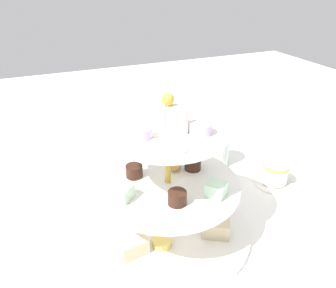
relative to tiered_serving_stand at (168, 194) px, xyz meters
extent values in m
plane|color=white|center=(0.00, 0.00, -0.08)|extent=(2.40, 2.40, 0.00)
cylinder|color=white|center=(0.00, 0.00, -0.08)|extent=(0.30, 0.30, 0.01)
cylinder|color=white|center=(0.00, 0.00, 0.02)|extent=(0.25, 0.25, 0.01)
cylinder|color=white|center=(0.00, 0.00, 0.12)|extent=(0.19, 0.19, 0.01)
cylinder|color=gold|center=(0.00, 0.00, 0.05)|extent=(0.01, 0.01, 0.26)
sphere|color=gold|center=(0.00, 0.00, 0.18)|extent=(0.02, 0.02, 0.02)
cube|color=beige|center=(-0.09, 0.01, -0.06)|extent=(0.05, 0.04, 0.03)
cube|color=beige|center=(0.04, -0.08, -0.06)|extent=(0.04, 0.05, 0.03)
cube|color=beige|center=(0.05, 0.07, -0.06)|extent=(0.05, 0.06, 0.03)
cylinder|color=#E5C660|center=(0.04, -0.03, -0.07)|extent=(0.04, 0.04, 0.01)
cylinder|color=#381E14|center=(-0.04, -0.05, 0.04)|extent=(0.03, 0.03, 0.02)
cylinder|color=#381E14|center=(0.06, -0.01, 0.04)|extent=(0.03, 0.03, 0.02)
cylinder|color=#381E14|center=(-0.02, 0.06, 0.04)|extent=(0.03, 0.03, 0.02)
cube|color=silver|center=(0.07, 0.06, 0.04)|extent=(0.04, 0.04, 0.02)
cube|color=silver|center=(-0.08, 0.03, 0.04)|extent=(0.04, 0.04, 0.02)
cube|color=silver|center=(0.02, -0.09, 0.04)|extent=(0.04, 0.04, 0.02)
sphere|color=gold|center=(-0.03, 0.03, 0.04)|extent=(0.02, 0.02, 0.02)
cylinder|color=silver|center=(0.02, -0.05, 0.14)|extent=(0.03, 0.03, 0.02)
cylinder|color=silver|center=(0.04, 0.04, 0.14)|extent=(0.03, 0.03, 0.02)
cylinder|color=silver|center=(-0.05, 0.01, 0.14)|extent=(0.03, 0.03, 0.02)
cylinder|color=white|center=(0.01, 0.01, 0.15)|extent=(0.04, 0.04, 0.04)
cube|color=silver|center=(-0.04, -0.03, 0.13)|extent=(0.09, 0.03, 0.00)
cube|color=silver|center=(0.04, -0.03, 0.13)|extent=(0.08, 0.05, 0.00)
cylinder|color=silver|center=(-0.18, 0.21, -0.04)|extent=(0.06, 0.06, 0.08)
cylinder|color=white|center=(-0.05, 0.29, -0.08)|extent=(0.09, 0.09, 0.01)
cylinder|color=white|center=(-0.05, 0.29, -0.06)|extent=(0.06, 0.06, 0.04)
cylinder|color=gold|center=(-0.05, 0.29, -0.04)|extent=(0.06, 0.06, 0.01)
camera|label=1|loc=(0.45, -0.19, 0.36)|focal=36.42mm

